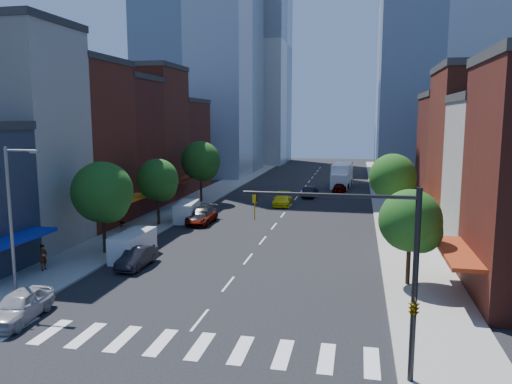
# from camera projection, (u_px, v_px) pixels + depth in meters

# --- Properties ---
(ground) EXTENTS (220.00, 220.00, 0.00)m
(ground) POSITION_uv_depth(u_px,v_px,m) (200.00, 320.00, 26.94)
(ground) COLOR black
(ground) RESTS_ON ground
(sidewalk_left) EXTENTS (5.00, 120.00, 0.15)m
(sidewalk_left) POSITION_uv_depth(u_px,v_px,m) (203.00, 197.00, 68.17)
(sidewalk_left) COLOR gray
(sidewalk_left) RESTS_ON ground
(sidewalk_right) EXTENTS (5.00, 120.00, 0.15)m
(sidewalk_right) POSITION_uv_depth(u_px,v_px,m) (392.00, 203.00, 63.18)
(sidewalk_right) COLOR gray
(sidewalk_right) RESTS_ON ground
(crosswalk) EXTENTS (19.00, 3.00, 0.01)m
(crosswalk) POSITION_uv_depth(u_px,v_px,m) (181.00, 344.00, 24.03)
(crosswalk) COLOR silver
(crosswalk) RESTS_ON ground
(bldg_left_1) EXTENTS (12.00, 8.00, 18.00)m
(bldg_left_1) POSITION_uv_depth(u_px,v_px,m) (1.00, 140.00, 41.42)
(bldg_left_1) COLOR beige
(bldg_left_1) RESTS_ON ground
(bldg_left_2) EXTENTS (12.00, 9.00, 16.00)m
(bldg_left_2) POSITION_uv_depth(u_px,v_px,m) (61.00, 146.00, 49.80)
(bldg_left_2) COLOR #5A2215
(bldg_left_2) RESTS_ON ground
(bldg_left_3) EXTENTS (12.00, 8.00, 15.00)m
(bldg_left_3) POSITION_uv_depth(u_px,v_px,m) (104.00, 146.00, 58.11)
(bldg_left_3) COLOR #4E1B13
(bldg_left_3) RESTS_ON ground
(bldg_left_4) EXTENTS (12.00, 9.00, 17.00)m
(bldg_left_4) POSITION_uv_depth(u_px,v_px,m) (135.00, 135.00, 66.20)
(bldg_left_4) COLOR #5A2215
(bldg_left_4) RESTS_ON ground
(bldg_left_5) EXTENTS (12.00, 10.00, 13.00)m
(bldg_left_5) POSITION_uv_depth(u_px,v_px,m) (163.00, 146.00, 75.70)
(bldg_left_5) COLOR #4E1B13
(bldg_left_5) RESTS_ON ground
(bldg_right_2) EXTENTS (12.00, 10.00, 15.00)m
(bldg_right_2) POSITION_uv_depth(u_px,v_px,m) (504.00, 155.00, 44.89)
(bldg_right_2) COLOR #5A2215
(bldg_right_2) RESTS_ON ground
(bldg_right_3) EXTENTS (12.00, 10.00, 13.00)m
(bldg_right_3) POSITION_uv_depth(u_px,v_px,m) (478.00, 157.00, 54.72)
(bldg_right_3) COLOR #4E1B13
(bldg_right_3) RESTS_ON ground
(tower_far_w) EXTENTS (18.00, 18.00, 56.00)m
(tower_far_w) POSITION_uv_depth(u_px,v_px,m) (250.00, 45.00, 118.42)
(tower_far_w) COLOR #9EA5AD
(tower_far_w) RESTS_ON ground
(traffic_signal) EXTENTS (7.24, 2.24, 8.00)m
(traffic_signal) POSITION_uv_depth(u_px,v_px,m) (400.00, 286.00, 19.98)
(traffic_signal) COLOR black
(traffic_signal) RESTS_ON sidewalk_right
(streetlight) EXTENTS (2.25, 0.25, 9.00)m
(streetlight) POSITION_uv_depth(u_px,v_px,m) (13.00, 212.00, 29.48)
(streetlight) COLOR slate
(streetlight) RESTS_ON sidewalk_left
(tree_left_near) EXTENTS (4.80, 4.80, 7.30)m
(tree_left_near) POSITION_uv_depth(u_px,v_px,m) (104.00, 195.00, 39.07)
(tree_left_near) COLOR black
(tree_left_near) RESTS_ON sidewalk_left
(tree_left_mid) EXTENTS (4.20, 4.20, 6.65)m
(tree_left_mid) POSITION_uv_depth(u_px,v_px,m) (159.00, 181.00, 49.77)
(tree_left_mid) COLOR black
(tree_left_mid) RESTS_ON sidewalk_left
(tree_left_far) EXTENTS (5.00, 5.00, 7.75)m
(tree_left_far) POSITION_uv_depth(u_px,v_px,m) (202.00, 162.00, 63.23)
(tree_left_far) COLOR black
(tree_left_far) RESTS_ON sidewalk_left
(tree_right_near) EXTENTS (4.00, 4.00, 6.20)m
(tree_right_near) POSITION_uv_depth(u_px,v_px,m) (413.00, 223.00, 31.67)
(tree_right_near) COLOR black
(tree_right_near) RESTS_ON sidewalk_right
(tree_right_far) EXTENTS (4.60, 4.60, 7.20)m
(tree_right_far) POSITION_uv_depth(u_px,v_px,m) (394.00, 179.00, 49.01)
(tree_right_far) COLOR black
(tree_right_far) RESTS_ON sidewalk_right
(parked_car_front) EXTENTS (2.33, 4.92, 1.63)m
(parked_car_front) POSITION_uv_depth(u_px,v_px,m) (19.00, 306.00, 26.78)
(parked_car_front) COLOR #A6A5AA
(parked_car_front) RESTS_ON ground
(parked_car_second) EXTENTS (1.58, 4.39, 1.44)m
(parked_car_second) POSITION_uv_depth(u_px,v_px,m) (137.00, 258.00, 36.36)
(parked_car_second) COLOR black
(parked_car_second) RESTS_ON ground
(parked_car_third) EXTENTS (2.25, 4.87, 1.35)m
(parked_car_third) POSITION_uv_depth(u_px,v_px,m) (201.00, 218.00, 51.17)
(parked_car_third) COLOR #999999
(parked_car_third) RESTS_ON ground
(parked_car_rear) EXTENTS (2.34, 5.58, 1.61)m
(parked_car_rear) POSITION_uv_depth(u_px,v_px,m) (202.00, 215.00, 51.80)
(parked_car_rear) COLOR black
(parked_car_rear) RESTS_ON ground
(cargo_van_near) EXTENTS (1.99, 4.85, 2.07)m
(cargo_van_near) POSITION_uv_depth(u_px,v_px,m) (132.00, 246.00, 38.55)
(cargo_van_near) COLOR silver
(cargo_van_near) RESTS_ON ground
(cargo_van_far) EXTENTS (2.46, 4.96, 2.03)m
(cargo_van_far) POSITION_uv_depth(u_px,v_px,m) (187.00, 212.00, 52.65)
(cargo_van_far) COLOR silver
(cargo_van_far) RESTS_ON ground
(taxi) EXTENTS (2.36, 5.27, 1.50)m
(taxi) POSITION_uv_depth(u_px,v_px,m) (282.00, 199.00, 62.10)
(taxi) COLOR #FFEF0D
(taxi) RESTS_ON ground
(traffic_car_oncoming) EXTENTS (1.97, 4.65, 1.49)m
(traffic_car_oncoming) POSITION_uv_depth(u_px,v_px,m) (310.00, 192.00, 68.34)
(traffic_car_oncoming) COLOR black
(traffic_car_oncoming) RESTS_ON ground
(traffic_car_far) EXTENTS (2.02, 4.45, 1.48)m
(traffic_car_far) POSITION_uv_depth(u_px,v_px,m) (339.00, 188.00, 72.21)
(traffic_car_far) COLOR #999999
(traffic_car_far) RESTS_ON ground
(box_truck) EXTENTS (3.28, 9.17, 3.63)m
(box_truck) POSITION_uv_depth(u_px,v_px,m) (342.00, 176.00, 78.35)
(box_truck) COLOR white
(box_truck) RESTS_ON ground
(pedestrian_near) EXTENTS (0.45, 0.68, 1.85)m
(pedestrian_near) POSITION_uv_depth(u_px,v_px,m) (44.00, 257.00, 35.20)
(pedestrian_near) COLOR #999999
(pedestrian_near) RESTS_ON sidewalk_left
(pedestrian_far) EXTENTS (0.89, 1.03, 1.85)m
(pedestrian_far) POSITION_uv_depth(u_px,v_px,m) (122.00, 232.00, 43.08)
(pedestrian_far) COLOR #999999
(pedestrian_far) RESTS_ON sidewalk_left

